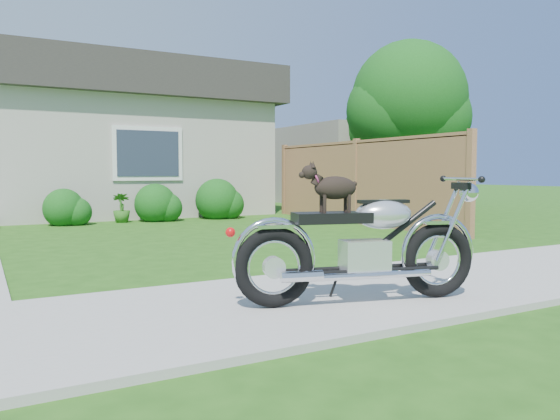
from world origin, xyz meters
The scene contains 9 objects.
ground centered at (0.00, 0.00, 0.00)m, with size 80.00×80.00×0.00m, color #235114.
sidewalk centered at (0.00, 0.00, 0.02)m, with size 24.00×2.20×0.04m, color #9E9B93.
house centered at (0.00, 11.99, 2.16)m, with size 12.60×7.03×4.50m.
fence centered at (6.30, 5.75, 0.94)m, with size 0.12×6.62×1.90m.
tree_near centered at (8.93, 6.76, 2.93)m, with size 2.98×2.98×4.57m.
tree_far centered at (10.79, 9.55, 2.73)m, with size 2.81×2.78×4.27m.
shrub_row centered at (-0.15, 8.50, 0.42)m, with size 10.61×1.08×1.08m.
potted_plant_right centered at (1.75, 8.55, 0.34)m, with size 0.38×0.38×0.68m, color #2C691C.
motorcycle_with_dog centered at (1.75, -0.41, 0.55)m, with size 2.18×0.87×1.18m.
Camera 1 is at (-1.13, -4.11, 1.16)m, focal length 35.00 mm.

